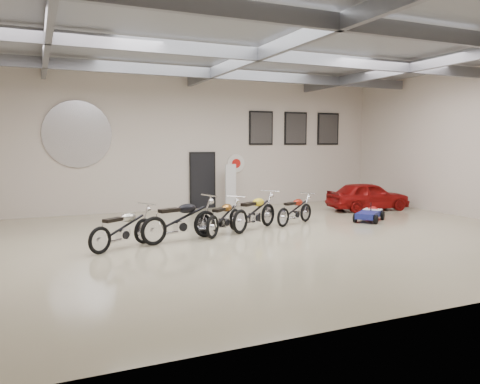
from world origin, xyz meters
name	(u,v)px	position (x,y,z in m)	size (l,w,h in m)	color
floor	(258,237)	(0.00, 0.00, 0.00)	(16.00, 12.00, 0.01)	tan
ceiling	(259,45)	(0.00, 0.00, 5.00)	(16.00, 12.00, 0.01)	gray
back_wall	(189,143)	(0.00, 6.00, 2.50)	(16.00, 0.02, 5.00)	beige
right_wall	(477,143)	(8.00, 0.00, 2.50)	(0.02, 12.00, 5.00)	beige
ceiling_beams	(259,55)	(0.00, 0.00, 4.75)	(15.80, 11.80, 0.32)	slate
door	(202,181)	(0.50, 5.95, 1.05)	(0.92, 0.08, 2.10)	black
logo_plaque	(77,134)	(-4.00, 5.95, 2.80)	(2.30, 0.06, 1.16)	silver
poster_left	(261,128)	(3.00, 5.96, 3.10)	(1.05, 0.08, 1.35)	black
poster_mid	(296,128)	(4.60, 5.96, 3.10)	(1.05, 0.08, 1.35)	black
poster_right	(328,129)	(6.20, 5.96, 3.10)	(1.05, 0.08, 1.35)	black
oil_sign	(236,163)	(1.90, 5.95, 1.70)	(0.72, 0.10, 0.72)	white
banner_stand	(231,185)	(1.49, 5.50, 0.88)	(0.48, 0.19, 1.75)	white
motorcycle_silver	(123,227)	(-3.52, 0.10, 0.51)	(1.95, 0.61, 1.02)	silver
motorcycle_black	(181,219)	(-2.02, 0.37, 0.58)	(2.22, 0.69, 1.15)	silver
motorcycle_gold	(224,216)	(-0.66, 0.78, 0.50)	(1.91, 0.59, 0.99)	silver
motorcycle_yellow	(255,211)	(0.39, 1.03, 0.55)	(2.10, 0.65, 1.09)	silver
motorcycle_red	(295,209)	(1.92, 1.37, 0.47)	(1.80, 0.56, 0.93)	silver
go_kart	(370,211)	(4.52, 1.00, 0.30)	(1.63, 0.73, 0.59)	navy
vintage_car	(368,196)	(6.00, 2.97, 0.53)	(3.11, 1.25, 1.06)	maroon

